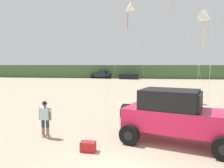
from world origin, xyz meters
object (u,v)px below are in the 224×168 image
object	(u,v)px
cooler_box	(88,147)
distant_pickup	(102,74)
kite_blue_swept	(129,9)
distant_sedan	(129,76)
kite_red_delta	(207,18)
person_watching	(45,117)
jeep	(176,115)

from	to	relation	value
cooler_box	distant_pickup	xyz separation A→B (m)	(-8.23, 44.34, 0.75)
kite_blue_swept	cooler_box	bearing A→B (deg)	-91.87
distant_sedan	kite_red_delta	size ratio (longest dim) A/B	0.57
cooler_box	kite_red_delta	bearing A→B (deg)	56.85
cooler_box	distant_pickup	bearing A→B (deg)	101.93
distant_sedan	kite_red_delta	xyz separation A→B (m)	(8.10, -32.97, 6.14)
person_watching	kite_red_delta	xyz separation A→B (m)	(8.88, 8.13, 5.80)
jeep	distant_sedan	distance (m)	41.32
jeep	kite_blue_swept	xyz separation A→B (m)	(-2.94, 13.17, 7.62)
jeep	cooler_box	bearing A→B (deg)	-157.28
person_watching	distant_sedan	bearing A→B (deg)	88.92
jeep	kite_red_delta	xyz separation A→B (m)	(3.11, 8.05, 5.54)
person_watching	kite_blue_swept	size ratio (longest dim) A/B	0.17
kite_red_delta	kite_blue_swept	bearing A→B (deg)	139.77
distant_pickup	person_watching	bearing A→B (deg)	-82.21
jeep	kite_red_delta	bearing A→B (deg)	68.86
cooler_box	kite_blue_swept	xyz separation A→B (m)	(0.48, 14.60, 8.63)
jeep	person_watching	xyz separation A→B (m)	(-5.76, -0.08, -0.26)
person_watching	distant_pickup	size ratio (longest dim) A/B	0.34
person_watching	distant_sedan	xyz separation A→B (m)	(0.78, 41.10, -0.34)
kite_blue_swept	kite_red_delta	distance (m)	8.20
jeep	distant_pickup	distance (m)	44.46
person_watching	cooler_box	bearing A→B (deg)	-29.85
distant_sedan	kite_blue_swept	world-z (taller)	kite_blue_swept
person_watching	distant_sedan	distance (m)	41.11
distant_pickup	kite_red_delta	world-z (taller)	kite_red_delta
person_watching	kite_red_delta	bearing A→B (deg)	42.48
distant_pickup	kite_red_delta	size ratio (longest dim) A/B	0.67
person_watching	kite_blue_swept	xyz separation A→B (m)	(2.82, 13.25, 7.89)
kite_red_delta	distant_pickup	bearing A→B (deg)	112.95
distant_pickup	jeep	bearing A→B (deg)	-74.81
jeep	kite_blue_swept	world-z (taller)	kite_blue_swept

